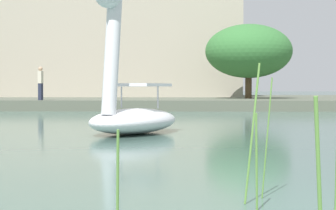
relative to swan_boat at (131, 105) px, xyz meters
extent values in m
cube|color=#5B6051|center=(3.56, 26.11, -0.47)|extent=(143.75, 24.19, 0.58)
ellipsoid|color=white|center=(0.08, 0.16, -0.42)|extent=(3.10, 3.79, 0.68)
cylinder|color=white|center=(-0.40, -0.79, 1.28)|extent=(0.64, 0.78, 3.02)
cube|color=white|center=(0.20, 0.40, 0.55)|extent=(1.77, 1.82, 0.08)
cylinder|color=silver|center=(-0.32, 0.66, 0.23)|extent=(0.04, 0.04, 0.63)
cylinder|color=silver|center=(0.72, 0.14, 0.23)|extent=(0.04, 0.04, 0.63)
cylinder|color=#4C3823|center=(5.63, 20.06, 0.99)|extent=(0.42, 0.42, 2.36)
ellipsoid|color=#387538|center=(5.63, 20.06, 2.81)|extent=(7.75, 7.73, 3.40)
cube|color=#23283D|center=(-6.29, 14.85, 0.27)|extent=(0.25, 0.25, 0.91)
cube|color=beige|center=(-6.29, 14.85, 1.07)|extent=(0.28, 0.28, 0.68)
sphere|color=tan|center=(-6.29, 14.85, 1.52)|extent=(0.23, 0.23, 0.23)
cube|color=#B2A893|center=(-3.75, 31.52, 5.32)|extent=(19.66, 13.87, 11.02)
cylinder|color=#669942|center=(2.08, -8.67, -0.02)|extent=(0.17, 0.04, 1.48)
cylinder|color=#669942|center=(2.48, -9.81, -0.18)|extent=(0.12, 0.17, 1.15)
cylinder|color=#669942|center=(2.08, -9.02, -0.27)|extent=(0.05, 0.12, 0.98)
cylinder|color=#669942|center=(0.79, -9.66, -0.33)|extent=(0.05, 0.13, 0.86)
cylinder|color=#669942|center=(2.28, -8.42, -0.10)|extent=(0.10, 0.10, 1.33)
camera|label=1|loc=(1.34, -14.32, 0.45)|focal=57.78mm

